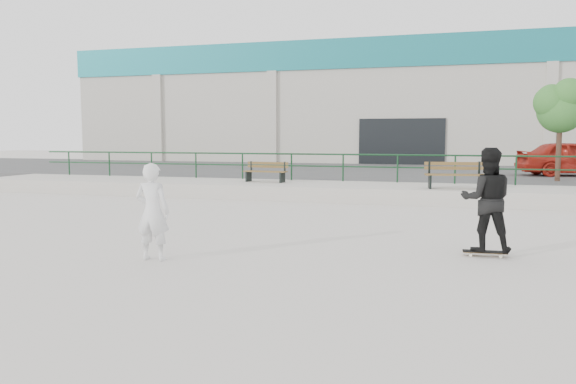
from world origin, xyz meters
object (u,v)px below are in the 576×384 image
(bench_left, at_px, (266,172))
(seated_skater, at_px, (152,212))
(bench_right, at_px, (455,175))
(red_car, at_px, (572,158))
(standing_skater, at_px, (487,200))
(skateboard, at_px, (485,252))
(tree, at_px, (562,105))

(bench_left, distance_m, seated_skater, 10.89)
(bench_right, relative_size, red_car, 0.44)
(standing_skater, bearing_deg, bench_right, -89.89)
(bench_right, distance_m, skateboard, 8.10)
(bench_left, relative_size, standing_skater, 0.88)
(tree, bearing_deg, skateboard, -104.74)
(standing_skater, bearing_deg, tree, -108.31)
(tree, bearing_deg, standing_skater, -104.74)
(bench_left, height_order, seated_skater, seated_skater)
(bench_left, bearing_deg, bench_right, -1.35)
(red_car, relative_size, standing_skater, 2.32)
(bench_left, xyz_separation_m, tree, (10.39, 3.47, 2.46))
(red_car, distance_m, seated_skater, 20.09)
(standing_skater, height_order, seated_skater, standing_skater)
(bench_left, relative_size, skateboard, 2.09)
(tree, distance_m, red_car, 3.97)
(tree, relative_size, skateboard, 4.76)
(red_car, distance_m, standing_skater, 16.06)
(bench_right, distance_m, red_car, 8.86)
(tree, relative_size, seated_skater, 2.19)
(bench_right, xyz_separation_m, seated_skater, (-5.14, -10.02, -0.07))
(red_car, xyz_separation_m, standing_skater, (-4.27, -15.48, -0.21))
(bench_left, bearing_deg, standing_skater, -45.63)
(bench_left, relative_size, bench_right, 0.85)
(skateboard, relative_size, standing_skater, 0.42)
(bench_left, distance_m, skateboard, 11.38)
(standing_skater, xyz_separation_m, seated_skater, (-5.66, -1.98, -0.18))
(bench_left, xyz_separation_m, red_car, (11.44, 6.68, 0.38))
(skateboard, height_order, seated_skater, seated_skater)
(bench_left, distance_m, standing_skater, 11.35)
(tree, xyz_separation_m, skateboard, (-3.23, -12.27, -3.25))
(tree, relative_size, standing_skater, 1.99)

